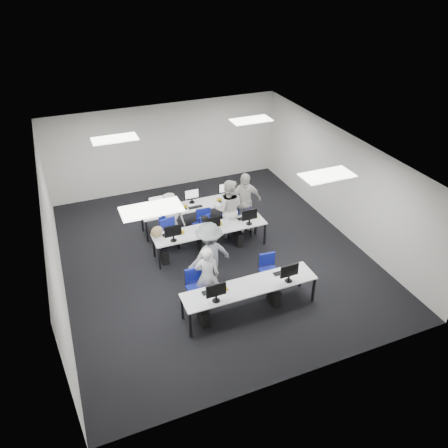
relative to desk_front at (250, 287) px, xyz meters
name	(u,v)px	position (x,y,z in m)	size (l,w,h in m)	color
room	(212,208)	(0.00, 2.40, 0.82)	(9.00, 9.02, 3.00)	black
ceiling_panels	(211,155)	(0.00, 2.40, 2.30)	(5.20, 4.60, 0.02)	white
desk_front	(250,287)	(0.00, 0.00, 0.00)	(3.20, 0.70, 0.73)	silver
desk_mid	(210,230)	(0.00, 2.60, 0.00)	(3.20, 0.70, 0.73)	silver
desk_back	(194,207)	(0.00, 4.00, 0.00)	(3.20, 0.70, 0.73)	silver
equipment_front	(242,301)	(-0.19, -0.02, -0.32)	(2.51, 0.41, 1.19)	#0C1CA1
equipment_mid	(204,242)	(-0.19, 2.58, -0.32)	(2.91, 0.41, 1.19)	white
equipment_back	(200,214)	(0.19, 4.02, -0.32)	(2.91, 0.41, 1.19)	white
chair_0	(198,295)	(-1.07, 0.63, -0.38)	(0.48, 0.52, 0.96)	navy
chair_1	(269,277)	(0.81, 0.61, -0.40)	(0.48, 0.51, 0.89)	navy
chair_2	(170,238)	(-1.00, 3.24, -0.39)	(0.46, 0.49, 0.91)	navy
chair_3	(205,230)	(0.08, 3.25, -0.40)	(0.48, 0.52, 0.90)	navy
chair_4	(244,225)	(1.26, 3.07, -0.42)	(0.54, 0.56, 0.84)	navy
chair_5	(165,235)	(-1.09, 3.38, -0.38)	(0.54, 0.58, 0.97)	navy
chair_6	(201,230)	(-0.01, 3.33, -0.42)	(0.51, 0.53, 0.82)	navy
chair_7	(230,220)	(0.97, 3.49, -0.42)	(0.45, 0.48, 0.82)	navy
handbag	(157,232)	(-1.45, 2.78, 0.20)	(0.37, 0.23, 0.30)	#A48054
student_0	(207,276)	(-0.81, 0.63, 0.12)	(0.58, 0.38, 1.59)	beige
student_1	(228,209)	(0.76, 3.13, 0.22)	(0.88, 0.69, 1.81)	beige
student_2	(171,218)	(-0.87, 3.45, 0.10)	(0.77, 0.50, 1.57)	beige
student_3	(244,202)	(1.32, 3.28, 0.25)	(1.09, 0.45, 1.86)	beige
photographer	(209,256)	(-0.54, 1.20, 0.23)	(1.18, 0.68, 1.82)	gray
dslr_camera	(205,219)	(-0.57, 1.38, 1.20)	(0.14, 0.18, 0.10)	black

